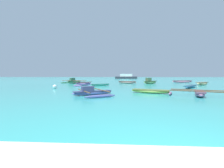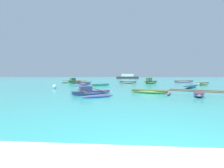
# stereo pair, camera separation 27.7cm
# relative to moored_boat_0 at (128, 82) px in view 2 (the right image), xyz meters

# --- Properties ---
(moored_boat_0) EXTENTS (3.28, 1.77, 0.43)m
(moored_boat_0) POSITION_rel_moored_boat_0_xyz_m (0.00, 0.00, 0.00)
(moored_boat_0) COLOR tan
(moored_boat_0) RESTS_ON ground_plane
(moored_boat_1) EXTENTS (4.21, 2.87, 0.41)m
(moored_boat_1) POSITION_rel_moored_boat_0_xyz_m (4.30, -15.72, -0.05)
(moored_boat_1) COLOR gray
(moored_boat_1) RESTS_ON ground_plane
(moored_boat_2) EXTENTS (3.48, 3.95, 0.64)m
(moored_boat_2) POSITION_rel_moored_boat_0_xyz_m (-3.24, -15.49, -0.03)
(moored_boat_2) COLOR #6063AE
(moored_boat_2) RESTS_ON ground_plane
(moored_boat_3) EXTENTS (2.28, 4.25, 0.49)m
(moored_boat_3) POSITION_rel_moored_boat_0_xyz_m (-6.49, -5.13, -0.01)
(moored_boat_3) COLOR #8A65A8
(moored_boat_3) RESTS_ON ground_plane
(moored_boat_4) EXTENTS (2.58, 2.12, 0.45)m
(moored_boat_4) POSITION_rel_moored_boat_0_xyz_m (10.82, -3.66, 0.01)
(moored_boat_4) COLOR #DABB89
(moored_boat_4) RESTS_ON ground_plane
(moored_boat_5) EXTENTS (3.12, 1.80, 0.31)m
(moored_boat_5) POSITION_rel_moored_boat_0_xyz_m (1.25, -14.14, -0.07)
(moored_boat_5) COLOR #A3BC53
(moored_boat_5) RESTS_ON ground_plane
(moored_boat_6) EXTENTS (2.56, 1.94, 0.28)m
(moored_boat_6) POSITION_rel_moored_boat_0_xyz_m (-3.89, -6.23, -0.08)
(moored_boat_6) COLOR #44BFA4
(moored_boat_6) RESTS_ON ground_plane
(moored_boat_7) EXTENTS (2.68, 1.98, 1.03)m
(moored_boat_7) POSITION_rel_moored_boat_0_xyz_m (3.75, -0.78, 0.12)
(moored_boat_7) COLOR #6A995C
(moored_boat_7) RESTS_ON ground_plane
(moored_boat_8) EXTENTS (2.82, 3.32, 0.29)m
(moored_boat_8) POSITION_rel_moored_boat_0_xyz_m (6.96, -8.51, -0.08)
(moored_boat_8) COLOR teal
(moored_boat_8) RESTS_ON ground_plane
(moored_boat_9) EXTENTS (4.12, 1.24, 0.46)m
(moored_boat_9) POSITION_rel_moored_boat_0_xyz_m (10.60, 2.95, 0.01)
(moored_boat_9) COLOR pink
(moored_boat_9) RESTS_ON ground_plane
(moored_boat_10) EXTENTS (5.07, 3.94, 0.97)m
(moored_boat_10) POSITION_rel_moored_boat_0_xyz_m (-9.43, -0.26, 0.07)
(moored_boat_10) COLOR #4C9866
(moored_boat_10) RESTS_ON ground_plane
(mooring_buoy_0) EXTENTS (0.43, 0.43, 0.43)m
(mooring_buoy_0) POSITION_rel_moored_boat_0_xyz_m (-8.25, -10.55, -0.03)
(mooring_buoy_0) COLOR white
(mooring_buoy_0) RESTS_ON ground_plane
(distant_ferry) EXTENTS (9.10, 2.00, 2.00)m
(distant_ferry) POSITION_rel_moored_boat_0_xyz_m (1.08, 36.36, 0.57)
(distant_ferry) COLOR #2D333D
(distant_ferry) RESTS_ON ground_plane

